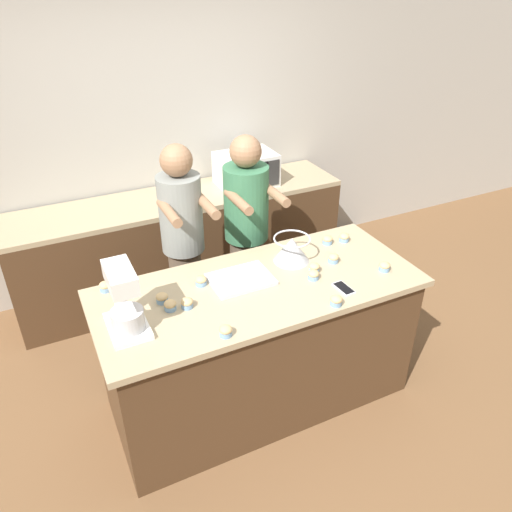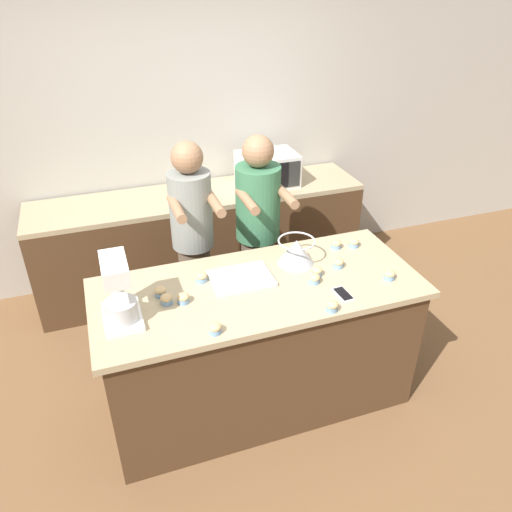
{
  "view_description": "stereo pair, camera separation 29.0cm",
  "coord_description": "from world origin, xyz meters",
  "px_view_note": "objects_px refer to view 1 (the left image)",
  "views": [
    {
      "loc": [
        -1.09,
        -2.2,
        2.58
      ],
      "look_at": [
        0.0,
        0.04,
        1.09
      ],
      "focal_mm": 35.0,
      "sensor_mm": 36.0,
      "label": 1
    },
    {
      "loc": [
        -0.82,
        -2.31,
        2.58
      ],
      "look_at": [
        0.0,
        0.04,
        1.09
      ],
      "focal_mm": 35.0,
      "sensor_mm": 36.0,
      "label": 2
    }
  ],
  "objects_px": {
    "person_right": "(247,236)",
    "baking_tray": "(241,278)",
    "cupcake_10": "(313,275)",
    "cupcake_11": "(162,298)",
    "cupcake_8": "(226,331)",
    "microwave_oven": "(246,169)",
    "cupcake_5": "(105,286)",
    "cupcake_7": "(344,237)",
    "cupcake_6": "(336,301)",
    "cupcake_0": "(333,258)",
    "cupcake_9": "(201,281)",
    "person_left": "(184,249)",
    "cupcake_4": "(170,305)",
    "cupcake_1": "(384,267)",
    "cell_phone": "(344,288)",
    "cupcake_12": "(327,240)",
    "stand_mixer": "(124,303)",
    "mixing_bowl": "(292,249)",
    "cupcake_3": "(187,303)",
    "cupcake_2": "(314,268)"
  },
  "relations": [
    {
      "from": "person_left",
      "to": "person_right",
      "type": "height_order",
      "value": "person_left"
    },
    {
      "from": "cupcake_12",
      "to": "cupcake_10",
      "type": "bearing_deg",
      "value": -133.6
    },
    {
      "from": "cupcake_10",
      "to": "mixing_bowl",
      "type": "bearing_deg",
      "value": 93.16
    },
    {
      "from": "cupcake_6",
      "to": "cupcake_0",
      "type": "bearing_deg",
      "value": 58.48
    },
    {
      "from": "cupcake_11",
      "to": "cupcake_4",
      "type": "bearing_deg",
      "value": -76.32
    },
    {
      "from": "person_right",
      "to": "cupcake_1",
      "type": "xyz_separation_m",
      "value": [
        0.52,
        -0.9,
        0.1
      ]
    },
    {
      "from": "cupcake_10",
      "to": "stand_mixer",
      "type": "bearing_deg",
      "value": 179.03
    },
    {
      "from": "person_right",
      "to": "baking_tray",
      "type": "distance_m",
      "value": 0.7
    },
    {
      "from": "baking_tray",
      "to": "cupcake_8",
      "type": "xyz_separation_m",
      "value": [
        -0.28,
        -0.43,
        0.01
      ]
    },
    {
      "from": "person_left",
      "to": "cupcake_8",
      "type": "xyz_separation_m",
      "value": [
        -0.12,
        -1.04,
        0.08
      ]
    },
    {
      "from": "cupcake_3",
      "to": "cupcake_10",
      "type": "bearing_deg",
      "value": -4.46
    },
    {
      "from": "person_left",
      "to": "cupcake_11",
      "type": "height_order",
      "value": "person_left"
    },
    {
      "from": "cell_phone",
      "to": "cupcake_1",
      "type": "bearing_deg",
      "value": 9.91
    },
    {
      "from": "person_right",
      "to": "cupcake_6",
      "type": "bearing_deg",
      "value": -87.09
    },
    {
      "from": "person_left",
      "to": "cupcake_7",
      "type": "xyz_separation_m",
      "value": [
        0.99,
        -0.47,
        0.08
      ]
    },
    {
      "from": "microwave_oven",
      "to": "cupcake_5",
      "type": "height_order",
      "value": "microwave_oven"
    },
    {
      "from": "person_left",
      "to": "cupcake_6",
      "type": "bearing_deg",
      "value": -63.41
    },
    {
      "from": "cell_phone",
      "to": "cupcake_9",
      "type": "distance_m",
      "value": 0.84
    },
    {
      "from": "cupcake_6",
      "to": "cupcake_9",
      "type": "height_order",
      "value": "same"
    },
    {
      "from": "cupcake_1",
      "to": "cupcake_4",
      "type": "xyz_separation_m",
      "value": [
        -1.32,
        0.2,
        0.0
      ]
    },
    {
      "from": "person_left",
      "to": "cupcake_0",
      "type": "bearing_deg",
      "value": -41.0
    },
    {
      "from": "cupcake_7",
      "to": "cupcake_12",
      "type": "relative_size",
      "value": 1.0
    },
    {
      "from": "cupcake_10",
      "to": "cupcake_11",
      "type": "distance_m",
      "value": 0.91
    },
    {
      "from": "cupcake_0",
      "to": "cupcake_4",
      "type": "xyz_separation_m",
      "value": [
        -1.09,
        -0.02,
        0.0
      ]
    },
    {
      "from": "baking_tray",
      "to": "cupcake_8",
      "type": "bearing_deg",
      "value": -123.2
    },
    {
      "from": "cupcake_10",
      "to": "person_right",
      "type": "bearing_deg",
      "value": 95.68
    },
    {
      "from": "person_left",
      "to": "cupcake_7",
      "type": "height_order",
      "value": "person_left"
    },
    {
      "from": "person_right",
      "to": "cupcake_12",
      "type": "relative_size",
      "value": 23.12
    },
    {
      "from": "person_left",
      "to": "baking_tray",
      "type": "xyz_separation_m",
      "value": [
        0.15,
        -0.61,
        0.07
      ]
    },
    {
      "from": "cell_phone",
      "to": "cupcake_10",
      "type": "distance_m",
      "value": 0.2
    },
    {
      "from": "cupcake_4",
      "to": "cupcake_9",
      "type": "xyz_separation_m",
      "value": [
        0.24,
        0.15,
        0.0
      ]
    },
    {
      "from": "cell_phone",
      "to": "cupcake_7",
      "type": "xyz_separation_m",
      "value": [
        0.33,
        0.48,
        0.02
      ]
    },
    {
      "from": "person_left",
      "to": "cupcake_6",
      "type": "distance_m",
      "value": 1.19
    },
    {
      "from": "stand_mixer",
      "to": "mixing_bowl",
      "type": "xyz_separation_m",
      "value": [
        1.11,
        0.23,
        -0.08
      ]
    },
    {
      "from": "cupcake_5",
      "to": "microwave_oven",
      "type": "bearing_deg",
      "value": 38.49
    },
    {
      "from": "person_left",
      "to": "cupcake_11",
      "type": "xyz_separation_m",
      "value": [
        -0.33,
        -0.62,
        0.08
      ]
    },
    {
      "from": "cupcake_2",
      "to": "cupcake_10",
      "type": "xyz_separation_m",
      "value": [
        -0.05,
        -0.07,
        0.0
      ]
    },
    {
      "from": "cupcake_3",
      "to": "cupcake_10",
      "type": "xyz_separation_m",
      "value": [
        0.78,
        -0.06,
        0.0
      ]
    },
    {
      "from": "cupcake_8",
      "to": "person_right",
      "type": "bearing_deg",
      "value": 59.86
    },
    {
      "from": "cupcake_1",
      "to": "cupcake_11",
      "type": "height_order",
      "value": "same"
    },
    {
      "from": "cell_phone",
      "to": "cupcake_7",
      "type": "height_order",
      "value": "cupcake_7"
    },
    {
      "from": "cupcake_7",
      "to": "cupcake_8",
      "type": "bearing_deg",
      "value": -153.22
    },
    {
      "from": "microwave_oven",
      "to": "cupcake_12",
      "type": "bearing_deg",
      "value": -88.67
    },
    {
      "from": "cupcake_6",
      "to": "cupcake_8",
      "type": "relative_size",
      "value": 1.0
    },
    {
      "from": "microwave_oven",
      "to": "cupcake_7",
      "type": "bearing_deg",
      "value": -83.2
    },
    {
      "from": "cupcake_11",
      "to": "person_left",
      "type": "bearing_deg",
      "value": 61.54
    },
    {
      "from": "cupcake_4",
      "to": "cupcake_1",
      "type": "bearing_deg",
      "value": -8.56
    },
    {
      "from": "cupcake_8",
      "to": "cupcake_9",
      "type": "relative_size",
      "value": 1.0
    },
    {
      "from": "microwave_oven",
      "to": "cupcake_1",
      "type": "height_order",
      "value": "microwave_oven"
    },
    {
      "from": "cupcake_0",
      "to": "microwave_oven",
      "type": "bearing_deg",
      "value": 87.3
    }
  ]
}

